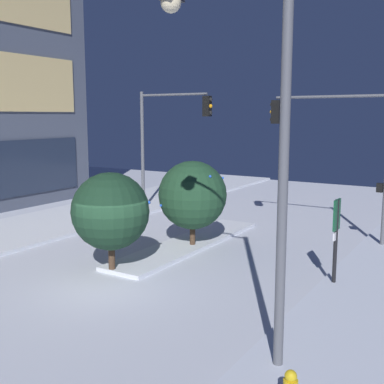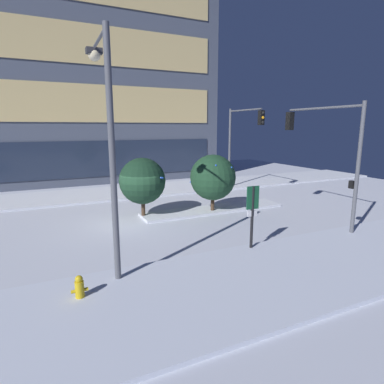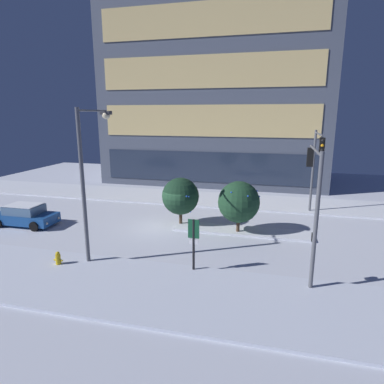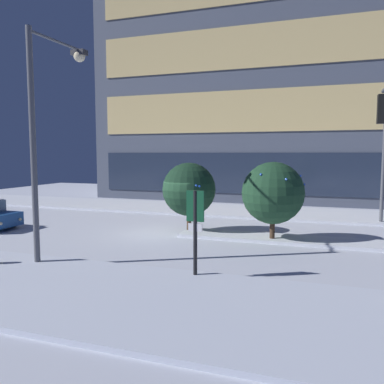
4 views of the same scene
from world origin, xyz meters
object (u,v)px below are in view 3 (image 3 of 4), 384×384
(traffic_light_corner_far_right, at_px, (316,159))
(street_lamp_arched, at_px, (90,164))
(parking_info_sign, at_px, (194,239))
(decorated_tree_median, at_px, (239,202))
(fire_hydrant, at_px, (58,259))
(car_near, at_px, (25,215))
(traffic_light_corner_near_right, at_px, (314,188))
(decorated_tree_left_of_median, at_px, (180,196))

(traffic_light_corner_far_right, height_order, street_lamp_arched, street_lamp_arched)
(street_lamp_arched, bearing_deg, parking_info_sign, -92.59)
(decorated_tree_median, bearing_deg, fire_hydrant, -139.56)
(car_near, xyz_separation_m, parking_info_sign, (13.16, -4.04, 1.03))
(street_lamp_arched, bearing_deg, traffic_light_corner_near_right, -82.88)
(car_near, distance_m, traffic_light_corner_near_right, 19.11)
(fire_hydrant, distance_m, parking_info_sign, 7.07)
(traffic_light_corner_far_right, bearing_deg, decorated_tree_median, -47.61)
(street_lamp_arched, xyz_separation_m, parking_info_sign, (5.55, -0.40, -3.41))
(fire_hydrant, bearing_deg, decorated_tree_left_of_median, 61.19)
(traffic_light_corner_near_right, relative_size, parking_info_sign, 2.26)
(traffic_light_corner_near_right, bearing_deg, parking_info_sign, 105.18)
(decorated_tree_left_of_median, bearing_deg, fire_hydrant, -118.81)
(parking_info_sign, bearing_deg, traffic_light_corner_near_right, -73.20)
(parking_info_sign, xyz_separation_m, decorated_tree_left_of_median, (-2.57, 6.66, 0.36))
(parking_info_sign, height_order, decorated_tree_median, decorated_tree_median)
(parking_info_sign, distance_m, decorated_tree_left_of_median, 7.15)
(traffic_light_corner_far_right, relative_size, street_lamp_arched, 0.81)
(traffic_light_corner_far_right, bearing_deg, street_lamp_arched, -49.84)
(decorated_tree_left_of_median, bearing_deg, traffic_light_corner_far_right, 23.27)
(car_near, relative_size, street_lamp_arched, 0.57)
(traffic_light_corner_near_right, distance_m, decorated_tree_median, 6.37)
(traffic_light_corner_far_right, height_order, decorated_tree_left_of_median, traffic_light_corner_far_right)
(parking_info_sign, relative_size, decorated_tree_left_of_median, 0.80)
(parking_info_sign, distance_m, decorated_tree_median, 6.20)
(traffic_light_corner_near_right, distance_m, parking_info_sign, 6.17)
(car_near, bearing_deg, parking_info_sign, -17.43)
(car_near, height_order, decorated_tree_median, decorated_tree_median)
(traffic_light_corner_near_right, distance_m, decorated_tree_left_of_median, 9.78)
(traffic_light_corner_far_right, distance_m, street_lamp_arched, 15.77)
(street_lamp_arched, height_order, fire_hydrant, street_lamp_arched)
(traffic_light_corner_near_right, bearing_deg, fire_hydrant, 101.89)
(parking_info_sign, bearing_deg, traffic_light_corner_far_right, -29.96)
(street_lamp_arched, relative_size, decorated_tree_median, 2.29)
(traffic_light_corner_far_right, distance_m, parking_info_sign, 12.70)
(traffic_light_corner_far_right, bearing_deg, car_near, -71.64)
(decorated_tree_median, height_order, decorated_tree_left_of_median, decorated_tree_median)
(car_near, bearing_deg, street_lamp_arched, -25.92)
(parking_info_sign, xyz_separation_m, decorated_tree_median, (1.50, 6.01, 0.38))
(traffic_light_corner_far_right, bearing_deg, parking_info_sign, -31.59)
(traffic_light_corner_far_right, xyz_separation_m, traffic_light_corner_near_right, (-1.06, -9.09, -0.24))
(traffic_light_corner_near_right, bearing_deg, car_near, 82.16)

